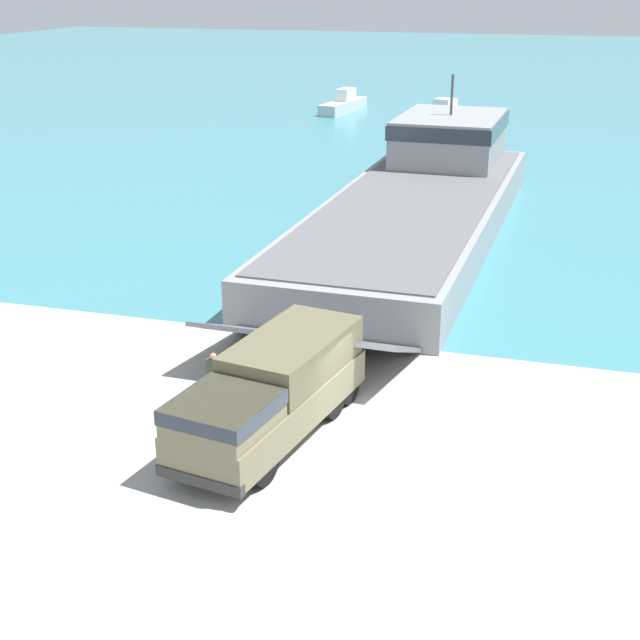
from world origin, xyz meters
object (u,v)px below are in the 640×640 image
at_px(soldier_on_ramp, 214,373).
at_px(moored_boat_a, 442,113).
at_px(military_truck, 271,391).
at_px(moored_boat_b, 344,104).
at_px(landing_craft, 423,194).

height_order(soldier_on_ramp, moored_boat_a, moored_boat_a).
height_order(military_truck, moored_boat_b, military_truck).
bearing_deg(soldier_on_ramp, moored_boat_b, -154.13).
height_order(military_truck, soldier_on_ramp, military_truck).
height_order(landing_craft, soldier_on_ramp, landing_craft).
xyz_separation_m(military_truck, moored_boat_b, (-14.94, 64.64, -0.74)).
bearing_deg(moored_boat_b, moored_boat_a, 173.76).
relative_size(soldier_on_ramp, moored_boat_b, 0.20).
bearing_deg(moored_boat_b, military_truck, 111.75).
relative_size(landing_craft, soldier_on_ramp, 20.84).
distance_m(moored_boat_a, moored_boat_b, 10.55).
relative_size(landing_craft, moored_boat_a, 5.63).
height_order(landing_craft, moored_boat_a, landing_craft).
xyz_separation_m(moored_boat_a, moored_boat_b, (-10.19, 2.72, 0.06)).
xyz_separation_m(landing_craft, military_truck, (-0.07, -24.80, -0.24)).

